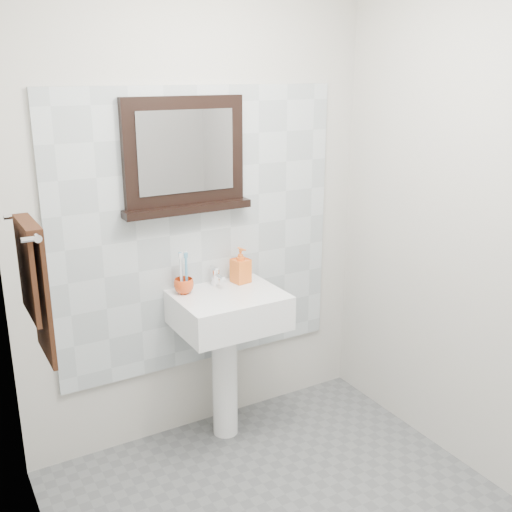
{
  "coord_description": "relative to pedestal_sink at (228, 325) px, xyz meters",
  "views": [
    {
      "loc": [
        -1.28,
        -1.73,
        1.96
      ],
      "look_at": [
        0.03,
        0.55,
        1.15
      ],
      "focal_mm": 42.0,
      "sensor_mm": 36.0,
      "label": 1
    }
  ],
  "objects": [
    {
      "name": "towel_bar",
      "position": [
        -1.0,
        -0.33,
        0.74
      ],
      "size": [
        0.07,
        0.4,
        0.03
      ],
      "color": "silver",
      "rests_on": "left_wall"
    },
    {
      "name": "hand_towel",
      "position": [
        -0.99,
        -0.33,
        0.53
      ],
      "size": [
        0.06,
        0.3,
        0.55
      ],
      "color": "black",
      "rests_on": "towel_bar"
    },
    {
      "name": "right_wall",
      "position": [
        0.95,
        -0.87,
        0.57
      ],
      "size": [
        0.01,
        2.2,
        2.5
      ],
      "primitive_type": "cube",
      "color": "beige",
      "rests_on": "ground"
    },
    {
      "name": "toothbrushes",
      "position": [
        -0.19,
        0.11,
        0.31
      ],
      "size": [
        0.05,
        0.04,
        0.21
      ],
      "color": "white",
      "rests_on": "toothbrush_cup"
    },
    {
      "name": "back_wall",
      "position": [
        -0.05,
        0.23,
        0.57
      ],
      "size": [
        2.0,
        0.01,
        2.5
      ],
      "primitive_type": "cube",
      "color": "beige",
      "rests_on": "ground"
    },
    {
      "name": "framed_mirror",
      "position": [
        -0.13,
        0.19,
        0.87
      ],
      "size": [
        0.68,
        0.11,
        0.58
      ],
      "color": "black",
      "rests_on": "back_wall"
    },
    {
      "name": "splashback",
      "position": [
        -0.05,
        0.21,
        0.47
      ],
      "size": [
        1.6,
        0.02,
        1.5
      ],
      "primitive_type": "cube",
      "color": "#B1BBC0",
      "rests_on": "back_wall"
    },
    {
      "name": "pedestal_sink",
      "position": [
        0.0,
        0.0,
        0.0
      ],
      "size": [
        0.55,
        0.44,
        0.96
      ],
      "color": "white",
      "rests_on": "ground"
    },
    {
      "name": "toothbrush_cup",
      "position": [
        -0.2,
        0.11,
        0.22
      ],
      "size": [
        0.13,
        0.13,
        0.08
      ],
      "primitive_type": "imported",
      "rotation": [
        0.0,
        0.0,
        0.36
      ],
      "color": "#DA4919",
      "rests_on": "pedestal_sink"
    },
    {
      "name": "left_wall",
      "position": [
        -1.05,
        -0.87,
        0.57
      ],
      "size": [
        0.01,
        2.2,
        2.5
      ],
      "primitive_type": "cube",
      "color": "beige",
      "rests_on": "ground"
    },
    {
      "name": "soap_dispenser",
      "position": [
        0.14,
        0.11,
        0.28
      ],
      "size": [
        0.1,
        0.1,
        0.2
      ],
      "primitive_type": "imported",
      "rotation": [
        0.0,
        0.0,
        0.16
      ],
      "color": "#E7411B",
      "rests_on": "pedestal_sink"
    }
  ]
}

